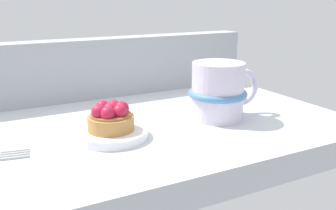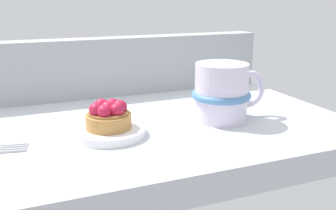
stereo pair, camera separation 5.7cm
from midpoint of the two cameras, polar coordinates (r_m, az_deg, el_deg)
ground_plane at (r=60.99cm, az=-8.27°, el=-4.50°), size 66.47×40.95×3.98cm
window_rail_back at (r=75.76cm, az=-13.26°, el=5.23°), size 65.14×4.69×11.17cm
dessert_plate at (r=54.70cm, az=-11.32°, el=-4.26°), size 10.20×10.20×1.18cm
raspberry_tart at (r=53.92cm, az=-11.43°, el=-1.84°), size 6.37×6.37×3.95cm
coffee_mug at (r=61.32cm, az=4.91°, el=2.04°), size 12.76×9.37×9.03cm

